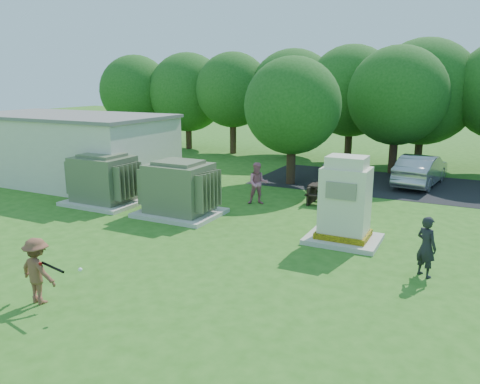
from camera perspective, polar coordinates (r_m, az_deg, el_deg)
The scene contains 15 objects.
ground at distance 12.89m, azimuth -8.15°, elevation -9.39°, with size 120.00×120.00×0.00m, color #2D6619.
service_building at distance 24.69m, azimuth -20.14°, elevation 4.84°, with size 10.00×5.00×3.20m, color beige.
service_building_roof at distance 24.52m, azimuth -20.46°, elevation 8.71°, with size 10.20×5.20×0.15m, color slate.
parking_strip at distance 23.70m, azimuth 26.37°, elevation -0.01°, with size 20.00×6.00×0.01m, color #232326.
transformer_left at distance 19.91m, azimuth -16.28°, elevation 1.36°, with size 3.00×2.40×2.07m.
transformer_right at distance 17.64m, azimuth -7.41°, elevation 0.26°, with size 3.00×2.40×2.07m.
generator_cabinet at distance 14.90m, azimuth 12.66°, elevation -1.55°, with size 2.24×1.83×2.73m.
picnic_table at distance 19.42m, azimuth 11.04°, elevation -0.12°, with size 1.81×1.35×0.77m.
batter at distance 11.67m, azimuth -23.44°, elevation -8.82°, with size 1.00×0.58×1.55m, color brown.
person_by_generator at distance 13.02m, azimuth 21.76°, elevation -6.21°, with size 0.59×0.39×1.62m, color black.
person_at_picnic at distance 19.07m, azimuth 2.21°, elevation 1.05°, with size 0.84×0.65×1.73m, color #C86A84.
car_white at distance 23.74m, azimuth 12.10°, elevation 2.83°, with size 1.64×4.08×1.39m, color white.
car_silver_a at distance 24.17m, azimuth 21.16°, elevation 2.53°, with size 1.58×4.53×1.49m, color #9F9FA4.
batting_equipment at distance 11.12m, azimuth -21.71°, elevation -8.46°, with size 1.21×0.39×0.11m.
tree_row at distance 28.65m, azimuth 16.74°, elevation 11.34°, with size 41.30×13.30×7.30m.
Camera 1 is at (6.89, -9.67, 5.00)m, focal length 35.00 mm.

